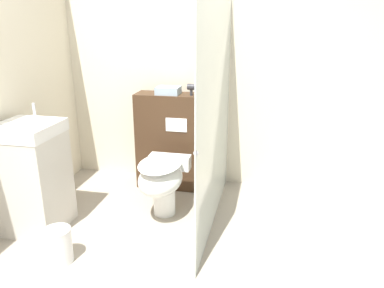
{
  "coord_description": "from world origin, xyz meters",
  "views": [
    {
      "loc": [
        0.81,
        -2.11,
        1.77
      ],
      "look_at": [
        0.12,
        1.08,
        0.67
      ],
      "focal_mm": 35.0,
      "sensor_mm": 36.0,
      "label": 1
    }
  ],
  "objects": [
    {
      "name": "wall_back",
      "position": [
        0.0,
        1.84,
        1.25
      ],
      "size": [
        8.0,
        0.06,
        2.5
      ],
      "color": "beige",
      "rests_on": "ground_plane"
    },
    {
      "name": "shower_glass",
      "position": [
        0.36,
        0.94,
        0.99
      ],
      "size": [
        0.04,
        1.73,
        1.97
      ],
      "color": "silver",
      "rests_on": "ground_plane"
    },
    {
      "name": "hair_drier",
      "position": [
        0.05,
        1.54,
        1.11
      ],
      "size": [
        0.15,
        0.06,
        0.12
      ],
      "color": "#2D2D33",
      "rests_on": "partition_panel"
    },
    {
      "name": "ground_plane",
      "position": [
        0.0,
        0.0,
        0.0
      ],
      "size": [
        12.0,
        12.0,
        0.0
      ],
      "primitive_type": "plane",
      "color": "#9E9384"
    },
    {
      "name": "waste_bin",
      "position": [
        -0.69,
        0.06,
        0.14
      ],
      "size": [
        0.21,
        0.21,
        0.27
      ],
      "color": "silver",
      "rests_on": "ground_plane"
    },
    {
      "name": "partition_panel",
      "position": [
        -0.12,
        1.58,
        0.52
      ],
      "size": [
        0.92,
        0.29,
        1.03
      ],
      "color": "#3D2819",
      "rests_on": "ground_plane"
    },
    {
      "name": "sink_vanity",
      "position": [
        -1.14,
        0.48,
        0.48
      ],
      "size": [
        0.48,
        0.5,
        1.1
      ],
      "color": "beige",
      "rests_on": "ground_plane"
    },
    {
      "name": "toilet",
      "position": [
        -0.12,
        0.89,
        0.37
      ],
      "size": [
        0.4,
        0.67,
        0.56
      ],
      "color": "white",
      "rests_on": "ground_plane"
    },
    {
      "name": "folded_towel",
      "position": [
        -0.23,
        1.55,
        1.07
      ],
      "size": [
        0.24,
        0.19,
        0.08
      ],
      "color": "#8C9EAD",
      "rests_on": "partition_panel"
    }
  ]
}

